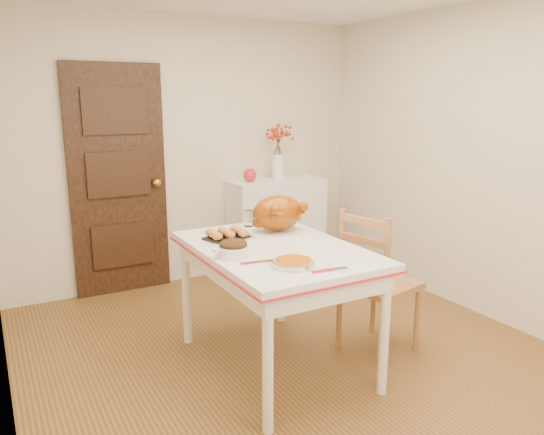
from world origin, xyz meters
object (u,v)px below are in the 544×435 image
sideboard (276,226)px  chair_oak (380,281)px  turkey_platter (278,215)px  pumpkin_pie (293,262)px  kitchen_table (276,307)px

sideboard → chair_oak: 1.89m
turkey_platter → pumpkin_pie: 0.74m
kitchen_table → chair_oak: chair_oak is taller
turkey_platter → pumpkin_pie: (-0.28, -0.67, -0.11)m
sideboard → chair_oak: chair_oak is taller
chair_oak → pumpkin_pie: bearing=94.5°
sideboard → pumpkin_pie: (-1.10, -2.13, 0.38)m
chair_oak → turkey_platter: 0.85m
chair_oak → turkey_platter: (-0.58, 0.42, 0.46)m
kitchen_table → chair_oak: size_ratio=1.36×
chair_oak → sideboard: bearing=-18.9°
sideboard → pumpkin_pie: bearing=-117.3°
chair_oak → kitchen_table: bearing=67.5°
chair_oak → pumpkin_pie: (-0.87, -0.25, 0.35)m
sideboard → turkey_platter: turkey_platter is taller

